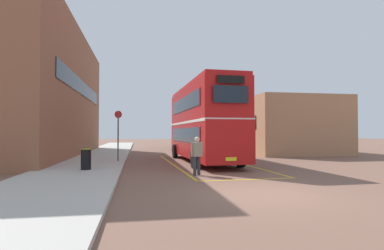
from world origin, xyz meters
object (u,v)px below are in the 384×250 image
(double_decker_bus, at_px, (203,122))
(bus_stop_sign, at_px, (118,131))
(single_deck_bus, at_px, (192,134))
(pedestrian_boarding, at_px, (197,153))
(litter_bin, at_px, (86,159))

(double_decker_bus, bearing_deg, bus_stop_sign, -179.89)
(double_decker_bus, xyz_separation_m, bus_stop_sign, (-5.17, -0.01, -0.58))
(double_decker_bus, xyz_separation_m, single_deck_bus, (2.37, 17.07, -0.88))
(pedestrian_boarding, height_order, bus_stop_sign, bus_stop_sign)
(litter_bin, bearing_deg, bus_stop_sign, 73.97)
(pedestrian_boarding, xyz_separation_m, litter_bin, (-4.85, 1.76, -0.33))
(litter_bin, xyz_separation_m, bus_stop_sign, (1.19, 4.13, 1.31))
(pedestrian_boarding, bearing_deg, litter_bin, 160.02)
(bus_stop_sign, bearing_deg, double_decker_bus, 0.11)
(single_deck_bus, xyz_separation_m, pedestrian_boarding, (-3.88, -22.97, -0.68))
(double_decker_bus, height_order, single_deck_bus, double_decker_bus)
(pedestrian_boarding, relative_size, bus_stop_sign, 0.55)
(single_deck_bus, distance_m, litter_bin, 22.96)
(single_deck_bus, distance_m, pedestrian_boarding, 23.31)
(double_decker_bus, height_order, pedestrian_boarding, double_decker_bus)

